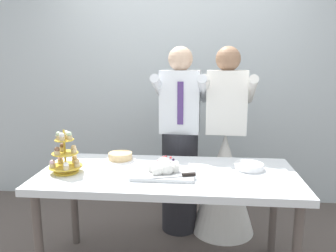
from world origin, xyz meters
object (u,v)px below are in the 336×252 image
cupcake_stand (65,156)px  person_bride (224,170)px  main_cake_tray (164,170)px  round_cake (120,157)px  plate_stack (249,166)px  person_groom (180,151)px  dessert_table (168,182)px

cupcake_stand → person_bride: size_ratio=0.18×
main_cake_tray → round_cake: 0.48m
cupcake_stand → main_cake_tray: 0.69m
main_cake_tray → person_bride: size_ratio=0.26×
plate_stack → person_groom: size_ratio=0.13×
dessert_table → main_cake_tray: size_ratio=4.18×
person_bride → round_cake: bearing=-153.9°
plate_stack → cupcake_stand: bearing=-171.9°
dessert_table → person_bride: bearing=55.5°
dessert_table → plate_stack: size_ratio=8.51×
dessert_table → person_bride: 0.80m
round_cake → person_bride: size_ratio=0.14×
cupcake_stand → dessert_table: bearing=5.8°
dessert_table → main_cake_tray: 0.13m
plate_stack → round_cake: bearing=172.6°
dessert_table → cupcake_stand: 0.74m
dessert_table → round_cake: 0.47m
plate_stack → person_bride: person_bride is taller
person_bride → person_groom: bearing=180.0°
dessert_table → cupcake_stand: cupcake_stand is taller
dessert_table → person_bride: (0.45, 0.65, -0.12)m
plate_stack → round_cake: size_ratio=0.88×
person_groom → dessert_table: bearing=-94.4°
round_cake → person_groom: (0.44, 0.41, -0.06)m
cupcake_stand → round_cake: bearing=44.7°
dessert_table → person_groom: 0.66m
main_cake_tray → person_bride: 0.88m
dessert_table → plate_stack: bearing=11.0°
dessert_table → person_bride: size_ratio=1.08×
round_cake → person_bride: bearing=26.1°
main_cake_tray → plate_stack: size_ratio=2.04×
dessert_table → main_cake_tray: main_cake_tray is taller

